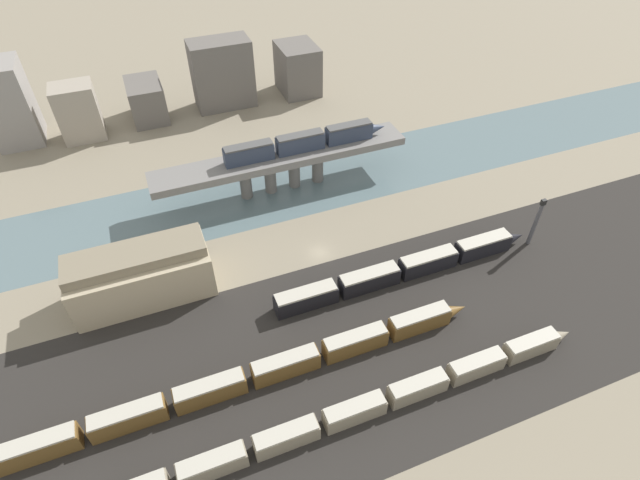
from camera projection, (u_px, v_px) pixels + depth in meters
The scene contains 15 objects.
ground_plane at pixel (320, 253), 101.65m from camera, with size 400.00×400.00×0.00m, color gray.
railbed_yard at pixel (371, 344), 85.29m from camera, with size 280.00×42.00×0.01m, color #282623.
river_water at pixel (283, 188), 117.74m from camera, with size 320.00×23.32×0.01m, color slate.
bridge at pixel (281, 161), 112.64m from camera, with size 58.53×8.14×9.32m.
train_on_bridge at pixel (305, 141), 111.60m from camera, with size 38.50×2.86×4.08m.
train_yard_near at pixel (362, 409), 74.72m from camera, with size 77.43×2.71×3.44m.
train_yard_mid at pixel (257, 375), 78.68m from camera, with size 76.19×2.80×3.86m.
train_yard_far at pixel (406, 269), 95.72m from camera, with size 53.73×3.14×3.88m.
warehouse_building at pixel (141, 274), 90.13m from camera, with size 24.64×10.57×10.93m.
signal_tower at pixel (536, 222), 99.88m from camera, with size 1.00×0.83×11.43m.
city_block_far_left at pixel (9, 104), 126.23m from camera, with size 10.63×12.31×21.00m, color gray.
city_block_left at pixel (78, 112), 129.44m from camera, with size 10.31×8.31×14.68m, color gray.
city_block_center at pixel (147, 100), 138.60m from camera, with size 9.27×13.79×10.44m, color #605B56.
city_block_right at pixel (222, 74), 141.27m from camera, with size 16.74×9.14×18.94m, color #605B56.
city_block_far_right at pixel (298, 69), 149.28m from camera, with size 10.92×13.39×14.18m, color #605B56.
Camera 1 is at (-26.54, -67.66, 71.11)m, focal length 28.00 mm.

